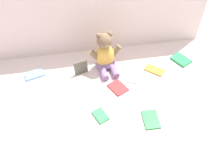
{
  "coord_description": "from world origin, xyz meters",
  "views": [
    {
      "loc": [
        -0.17,
        -1.04,
        1.11
      ],
      "look_at": [
        0.0,
        -0.1,
        0.1
      ],
      "focal_mm": 36.6,
      "sensor_mm": 36.0,
      "label": 1
    }
  ],
  "objects_px": {
    "book_case_4": "(118,88)",
    "book_case_5": "(34,74)",
    "book_case_1": "(81,68)",
    "book_case_7": "(155,70)",
    "book_case_0": "(101,116)",
    "book_case_2": "(151,119)",
    "book_case_6": "(181,60)",
    "teddy_bear": "(106,55)",
    "book_case_3": "(134,77)"
  },
  "relations": [
    {
      "from": "book_case_6",
      "to": "book_case_2",
      "type": "bearing_deg",
      "value": -155.89
    },
    {
      "from": "book_case_0",
      "to": "book_case_4",
      "type": "distance_m",
      "value": 0.25
    },
    {
      "from": "book_case_5",
      "to": "book_case_6",
      "type": "xyz_separation_m",
      "value": [
        1.06,
        -0.03,
        0.0
      ]
    },
    {
      "from": "book_case_5",
      "to": "book_case_2",
      "type": "bearing_deg",
      "value": -142.99
    },
    {
      "from": "book_case_4",
      "to": "book_case_7",
      "type": "relative_size",
      "value": 0.9
    },
    {
      "from": "book_case_3",
      "to": "book_case_5",
      "type": "height_order",
      "value": "book_case_5"
    },
    {
      "from": "book_case_0",
      "to": "book_case_7",
      "type": "height_order",
      "value": "book_case_0"
    },
    {
      "from": "book_case_7",
      "to": "book_case_5",
      "type": "bearing_deg",
      "value": -54.33
    },
    {
      "from": "teddy_bear",
      "to": "book_case_1",
      "type": "bearing_deg",
      "value": -175.41
    },
    {
      "from": "book_case_0",
      "to": "book_case_2",
      "type": "distance_m",
      "value": 0.3
    },
    {
      "from": "book_case_1",
      "to": "book_case_6",
      "type": "height_order",
      "value": "book_case_1"
    },
    {
      "from": "book_case_1",
      "to": "book_case_7",
      "type": "relative_size",
      "value": 0.76
    },
    {
      "from": "book_case_3",
      "to": "book_case_7",
      "type": "bearing_deg",
      "value": -142.55
    },
    {
      "from": "book_case_7",
      "to": "book_case_2",
      "type": "bearing_deg",
      "value": 22.28
    },
    {
      "from": "book_case_0",
      "to": "book_case_5",
      "type": "xyz_separation_m",
      "value": [
        -0.4,
        0.42,
        0.0
      ]
    },
    {
      "from": "teddy_bear",
      "to": "book_case_6",
      "type": "bearing_deg",
      "value": -9.58
    },
    {
      "from": "book_case_1",
      "to": "teddy_bear",
      "type": "bearing_deg",
      "value": -3.23
    },
    {
      "from": "book_case_7",
      "to": "book_case_0",
      "type": "bearing_deg",
      "value": -10.8
    },
    {
      "from": "book_case_3",
      "to": "book_case_4",
      "type": "distance_m",
      "value": 0.15
    },
    {
      "from": "book_case_6",
      "to": "book_case_7",
      "type": "xyz_separation_m",
      "value": [
        -0.22,
        -0.07,
        -0.0
      ]
    },
    {
      "from": "book_case_1",
      "to": "book_case_3",
      "type": "height_order",
      "value": "book_case_1"
    },
    {
      "from": "book_case_1",
      "to": "book_case_6",
      "type": "distance_m",
      "value": 0.74
    },
    {
      "from": "book_case_6",
      "to": "teddy_bear",
      "type": "bearing_deg",
      "value": 149.32
    },
    {
      "from": "teddy_bear",
      "to": "book_case_6",
      "type": "distance_m",
      "value": 0.57
    },
    {
      "from": "book_case_0",
      "to": "book_case_3",
      "type": "height_order",
      "value": "book_case_0"
    },
    {
      "from": "book_case_2",
      "to": "book_case_3",
      "type": "height_order",
      "value": "same"
    },
    {
      "from": "book_case_5",
      "to": "book_case_0",
      "type": "bearing_deg",
      "value": -153.35
    },
    {
      "from": "book_case_0",
      "to": "book_case_1",
      "type": "height_order",
      "value": "book_case_1"
    },
    {
      "from": "book_case_2",
      "to": "book_case_6",
      "type": "height_order",
      "value": "book_case_6"
    },
    {
      "from": "book_case_2",
      "to": "book_case_3",
      "type": "relative_size",
      "value": 1.09
    },
    {
      "from": "book_case_4",
      "to": "book_case_6",
      "type": "height_order",
      "value": "book_case_6"
    },
    {
      "from": "teddy_bear",
      "to": "book_case_5",
      "type": "height_order",
      "value": "teddy_bear"
    },
    {
      "from": "book_case_2",
      "to": "book_case_6",
      "type": "bearing_deg",
      "value": 53.95
    },
    {
      "from": "book_case_2",
      "to": "book_case_7",
      "type": "bearing_deg",
      "value": 72.03
    },
    {
      "from": "book_case_7",
      "to": "book_case_6",
      "type": "bearing_deg",
      "value": 149.97
    },
    {
      "from": "book_case_0",
      "to": "book_case_4",
      "type": "xyz_separation_m",
      "value": [
        0.14,
        0.2,
        -0.0
      ]
    },
    {
      "from": "book_case_1",
      "to": "book_case_5",
      "type": "distance_m",
      "value": 0.33
    },
    {
      "from": "book_case_0",
      "to": "book_case_7",
      "type": "distance_m",
      "value": 0.54
    },
    {
      "from": "book_case_0",
      "to": "book_case_4",
      "type": "relative_size",
      "value": 0.82
    },
    {
      "from": "book_case_4",
      "to": "book_case_7",
      "type": "bearing_deg",
      "value": -5.47
    },
    {
      "from": "book_case_4",
      "to": "book_case_5",
      "type": "height_order",
      "value": "book_case_5"
    },
    {
      "from": "book_case_2",
      "to": "book_case_1",
      "type": "bearing_deg",
      "value": 130.35
    },
    {
      "from": "book_case_0",
      "to": "book_case_1",
      "type": "distance_m",
      "value": 0.4
    },
    {
      "from": "teddy_bear",
      "to": "book_case_4",
      "type": "distance_m",
      "value": 0.25
    },
    {
      "from": "book_case_0",
      "to": "book_case_3",
      "type": "distance_m",
      "value": 0.39
    },
    {
      "from": "teddy_bear",
      "to": "book_case_1",
      "type": "height_order",
      "value": "teddy_bear"
    },
    {
      "from": "teddy_bear",
      "to": "book_case_1",
      "type": "relative_size",
      "value": 2.76
    },
    {
      "from": "book_case_1",
      "to": "book_case_6",
      "type": "bearing_deg",
      "value": -13.94
    },
    {
      "from": "book_case_1",
      "to": "book_case_5",
      "type": "xyz_separation_m",
      "value": [
        -0.33,
        0.03,
        -0.04
      ]
    },
    {
      "from": "book_case_3",
      "to": "book_case_7",
      "type": "height_order",
      "value": "same"
    }
  ]
}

